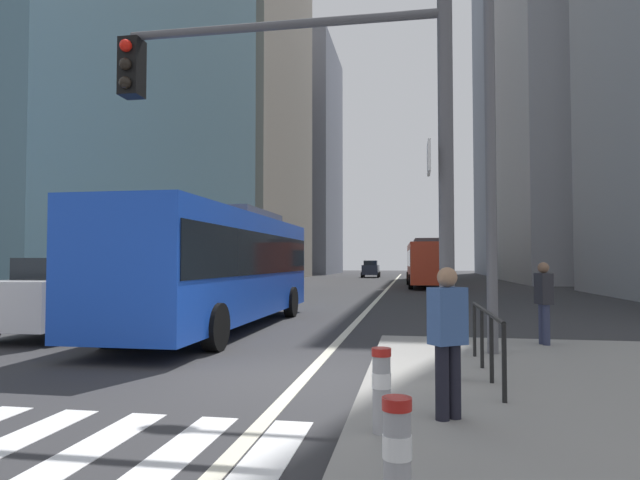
% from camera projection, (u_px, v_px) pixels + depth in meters
% --- Properties ---
extents(ground_plane, '(160.00, 160.00, 0.00)m').
position_uv_depth(ground_plane, '(380.00, 297.00, 28.35)').
color(ground_plane, '#303033').
extents(crosswalk_stripes, '(8.55, 3.20, 0.01)m').
position_uv_depth(crosswalk_stripes, '(111.00, 466.00, 4.89)').
color(crosswalk_stripes, silver).
rests_on(crosswalk_stripes, ground).
extents(lane_centre_line, '(0.20, 80.00, 0.01)m').
position_uv_depth(lane_centre_line, '(389.00, 287.00, 38.19)').
color(lane_centre_line, beige).
rests_on(lane_centre_line, ground).
extents(office_tower_left_mid, '(10.83, 22.15, 40.50)m').
position_uv_depth(office_tower_left_mid, '(243.00, 88.00, 57.31)').
color(office_tower_left_mid, gray).
rests_on(office_tower_left_mid, ground).
extents(office_tower_left_far, '(12.69, 17.43, 33.93)m').
position_uv_depth(office_tower_left_far, '(294.00, 162.00, 81.60)').
color(office_tower_left_far, slate).
rests_on(office_tower_left_far, ground).
extents(office_tower_right_mid, '(13.22, 23.06, 50.25)m').
position_uv_depth(office_tower_right_mid, '(575.00, 16.00, 51.10)').
color(office_tower_right_mid, '#9E9EA3').
rests_on(office_tower_right_mid, ground).
extents(office_tower_right_far, '(11.77, 17.47, 53.08)m').
position_uv_depth(office_tower_right_far, '(523.00, 84.00, 74.82)').
color(office_tower_right_far, slate).
rests_on(office_tower_right_far, ground).
extents(city_bus_blue_oncoming, '(2.70, 10.92, 3.40)m').
position_uv_depth(city_bus_blue_oncoming, '(221.00, 262.00, 14.86)').
color(city_bus_blue_oncoming, blue).
rests_on(city_bus_blue_oncoming, ground).
extents(sedan_white_oncoming, '(2.16, 4.36, 1.94)m').
position_uv_depth(sedan_white_oncoming, '(65.00, 296.00, 13.64)').
color(sedan_white_oncoming, silver).
rests_on(sedan_white_oncoming, ground).
extents(city_bus_red_receding, '(2.92, 10.90, 3.40)m').
position_uv_depth(city_bus_red_receding, '(426.00, 262.00, 38.88)').
color(city_bus_red_receding, red).
rests_on(city_bus_red_receding, ground).
extents(city_bus_red_distant, '(2.88, 10.86, 3.40)m').
position_uv_depth(city_bus_red_distant, '(427.00, 261.00, 58.35)').
color(city_bus_red_distant, '#198456').
rests_on(city_bus_red_distant, ground).
extents(car_oncoming_mid, '(2.09, 4.41, 1.94)m').
position_uv_depth(car_oncoming_mid, '(371.00, 269.00, 61.91)').
color(car_oncoming_mid, '#232838').
rests_on(car_oncoming_mid, ground).
extents(car_receding_near, '(2.11, 4.50, 1.94)m').
position_uv_depth(car_receding_near, '(432.00, 271.00, 48.38)').
color(car_receding_near, gold).
rests_on(car_receding_near, ground).
extents(traffic_signal_gantry, '(5.29, 0.65, 6.00)m').
position_uv_depth(traffic_signal_gantry, '(330.00, 117.00, 8.21)').
color(traffic_signal_gantry, '#515156').
rests_on(traffic_signal_gantry, median_island).
extents(street_lamp_post, '(5.50, 0.32, 8.00)m').
position_uv_depth(street_lamp_post, '(490.00, 81.00, 10.20)').
color(street_lamp_post, '#56565B').
rests_on(street_lamp_post, median_island).
extents(bollard_front, '(0.20, 0.20, 0.83)m').
position_uv_depth(bollard_front, '(397.00, 455.00, 3.48)').
color(bollard_front, '#99999E').
rests_on(bollard_front, median_island).
extents(bollard_left, '(0.20, 0.20, 0.84)m').
position_uv_depth(bollard_left, '(382.00, 386.00, 5.38)').
color(bollard_left, '#99999E').
rests_on(bollard_left, median_island).
extents(pedestrian_railing, '(0.06, 3.28, 0.98)m').
position_uv_depth(pedestrian_railing, '(486.00, 329.00, 8.13)').
color(pedestrian_railing, black).
rests_on(pedestrian_railing, median_island).
extents(pedestrian_waiting, '(0.33, 0.43, 1.69)m').
position_uv_depth(pedestrian_waiting, '(544.00, 299.00, 11.10)').
color(pedestrian_waiting, '#2D334C').
rests_on(pedestrian_waiting, median_island).
extents(pedestrian_walking, '(0.45, 0.41, 1.65)m').
position_uv_depth(pedestrian_walking, '(448.00, 335.00, 5.87)').
color(pedestrian_walking, black).
rests_on(pedestrian_walking, median_island).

